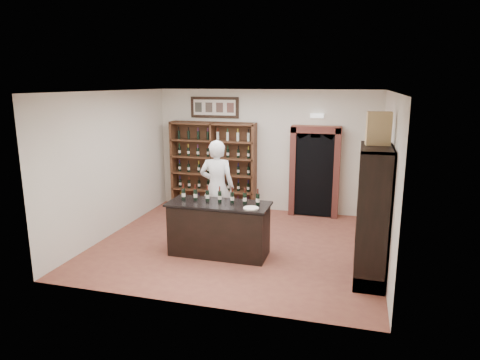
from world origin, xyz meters
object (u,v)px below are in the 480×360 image
(counter_bottle_0, at_px, (183,194))
(shopkeeper, at_px, (217,187))
(side_cabinet, at_px, (373,235))
(wine_crate, at_px, (379,129))
(tasting_counter, at_px, (219,229))
(wine_shelf, at_px, (214,165))

(counter_bottle_0, height_order, shopkeeper, shopkeeper)
(side_cabinet, xyz_separation_m, wine_crate, (-0.03, 0.11, 1.71))
(tasting_counter, xyz_separation_m, side_cabinet, (2.72, -0.30, 0.26))
(wine_shelf, distance_m, shopkeeper, 1.97)
(side_cabinet, relative_size, shopkeeper, 1.09)
(wine_shelf, relative_size, shopkeeper, 1.09)
(wine_shelf, distance_m, side_cabinet, 5.02)
(counter_bottle_0, bearing_deg, shopkeeper, 72.72)
(tasting_counter, relative_size, counter_bottle_0, 6.27)
(wine_shelf, distance_m, wine_crate, 5.10)
(side_cabinet, bearing_deg, tasting_counter, 173.72)
(tasting_counter, bearing_deg, side_cabinet, -6.28)
(counter_bottle_0, bearing_deg, side_cabinet, -5.99)
(wine_crate, bearing_deg, shopkeeper, 149.74)
(tasting_counter, distance_m, wine_crate, 3.34)
(tasting_counter, xyz_separation_m, counter_bottle_0, (-0.72, 0.06, 0.61))
(shopkeeper, bearing_deg, counter_bottle_0, 67.77)
(tasting_counter, relative_size, shopkeeper, 0.94)
(shopkeeper, distance_m, wine_crate, 3.66)
(wine_shelf, xyz_separation_m, shopkeeper, (0.70, -1.84, -0.09))
(side_cabinet, relative_size, wine_crate, 4.21)
(counter_bottle_0, distance_m, wine_crate, 3.68)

